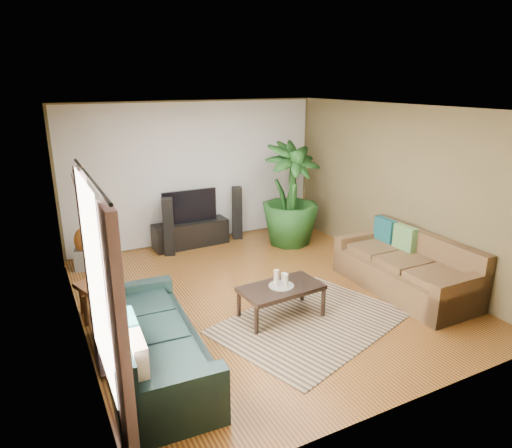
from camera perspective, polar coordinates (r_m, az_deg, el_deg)
floor at (r=6.86m, az=0.77°, el=-8.85°), size 5.50×5.50×0.00m
ceiling at (r=6.15m, az=0.88°, el=14.30°), size 5.50×5.50×0.00m
wall_back at (r=8.83m, az=-7.60°, el=6.31°), size 5.00×0.00×5.00m
wall_front at (r=4.28m, az=18.41°, el=-6.79°), size 5.00×0.00×5.00m
wall_left at (r=5.70m, az=-22.00°, el=-1.12°), size 0.00×5.50×5.50m
wall_right at (r=7.83m, az=17.27°, el=4.22°), size 0.00×5.50×5.50m
backwall_panel at (r=8.82m, az=-7.58°, el=6.30°), size 4.90×0.00×4.90m
window_pane at (r=4.19m, az=-19.51°, el=-6.73°), size 0.00×1.80×1.80m
curtain_near at (r=3.64m, az=-16.52°, el=-14.68°), size 0.08×0.35×2.20m
curtain_far at (r=4.98m, az=-19.91°, el=-6.00°), size 0.08×0.35×2.20m
curtain_rod at (r=3.93m, az=-20.11°, el=5.47°), size 0.03×1.90×0.03m
sofa_left at (r=5.16m, az=-13.07°, el=-13.51°), size 1.09×2.31×0.85m
sofa_right at (r=7.19m, az=18.09°, el=-4.77°), size 0.99×2.19×0.85m
area_rug at (r=6.18m, az=6.93°, el=-12.09°), size 2.79×2.35×0.01m
coffee_table at (r=6.19m, az=3.15°, el=-9.64°), size 1.13×0.67×0.44m
candle_tray at (r=6.09m, az=3.18°, el=-7.71°), size 0.34×0.34×0.01m
candle_tall at (r=6.04m, az=2.56°, el=-6.72°), size 0.07×0.07×0.22m
candle_mid at (r=6.04m, az=3.72°, el=-7.00°), size 0.07×0.07×0.17m
candle_short at (r=6.14m, az=3.48°, el=-6.73°), size 0.07×0.07×0.14m
tv_stand at (r=8.82m, az=-8.15°, el=-1.22°), size 1.44×0.47×0.48m
television at (r=8.66m, az=-8.31°, el=2.22°), size 1.05×0.06×0.62m
speaker_left at (r=8.36m, az=-10.88°, el=-0.33°), size 0.25×0.26×1.06m
speaker_right at (r=9.08m, az=-2.37°, el=1.39°), size 0.25×0.26×1.05m
potted_plant at (r=8.68m, az=4.30°, el=3.70°), size 1.20×1.20×1.96m
plant_pot at (r=8.92m, az=4.18°, el=-1.53°), size 0.36×0.36×0.28m
pedestal at (r=8.24m, az=-20.49°, el=-4.06°), size 0.41×0.41×0.34m
vase at (r=8.13m, az=-20.74°, el=-1.93°), size 0.31×0.31×0.44m
side_table at (r=6.54m, az=-19.10°, el=-8.92°), size 0.58×0.58×0.49m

